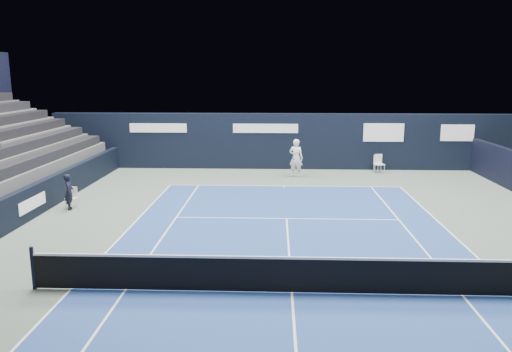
% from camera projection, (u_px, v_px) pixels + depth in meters
% --- Properties ---
extents(ground, '(48.00, 48.00, 0.00)m').
position_uv_depth(ground, '(290.00, 263.00, 14.13)').
color(ground, '#4F5E54').
rests_on(ground, ground).
extents(court_surface, '(10.97, 23.77, 0.01)m').
position_uv_depth(court_surface, '(292.00, 293.00, 12.18)').
color(court_surface, navy).
rests_on(court_surface, ground).
extents(folding_chair_back_a, '(0.54, 0.57, 1.00)m').
position_uv_depth(folding_chair_back_a, '(379.00, 160.00, 27.00)').
color(folding_chair_back_a, silver).
rests_on(folding_chair_back_a, ground).
extents(folding_chair_back_b, '(0.41, 0.39, 0.91)m').
position_uv_depth(folding_chair_back_b, '(377.00, 163.00, 27.17)').
color(folding_chair_back_b, silver).
rests_on(folding_chair_back_b, ground).
extents(line_judge_chair, '(0.45, 0.44, 0.84)m').
position_uv_depth(line_judge_chair, '(72.00, 196.00, 19.94)').
color(line_judge_chair, white).
rests_on(line_judge_chair, ground).
extents(line_judge, '(0.46, 0.59, 1.42)m').
position_uv_depth(line_judge, '(69.00, 192.00, 19.57)').
color(line_judge, black).
rests_on(line_judge, ground).
extents(court_markings, '(11.03, 23.83, 0.00)m').
position_uv_depth(court_markings, '(292.00, 293.00, 12.17)').
color(court_markings, white).
rests_on(court_markings, court_surface).
extents(tennis_net, '(12.90, 0.10, 1.10)m').
position_uv_depth(tennis_net, '(292.00, 274.00, 12.07)').
color(tennis_net, black).
rests_on(tennis_net, ground).
extents(back_sponsor_wall, '(26.00, 0.63, 3.10)m').
position_uv_depth(back_sponsor_wall, '(283.00, 141.00, 28.01)').
color(back_sponsor_wall, black).
rests_on(back_sponsor_wall, ground).
extents(side_barrier_left, '(0.33, 22.00, 1.20)m').
position_uv_depth(side_barrier_left, '(28.00, 203.00, 18.28)').
color(side_barrier_left, black).
rests_on(side_barrier_left, ground).
extents(tennis_player, '(0.84, 0.96, 1.98)m').
position_uv_depth(tennis_player, '(296.00, 158.00, 25.79)').
color(tennis_player, white).
rests_on(tennis_player, ground).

